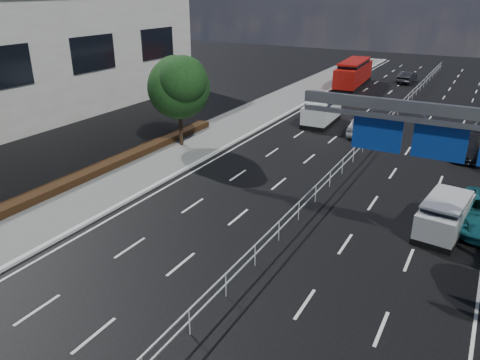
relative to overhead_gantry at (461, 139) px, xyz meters
The scene contains 11 objects.
median_fence 15.04m from the overhead_gantry, 118.43° to the left, with size 0.05×85.00×1.02m.
hedge_near 21.32m from the overhead_gantry, 165.85° to the right, with size 1.00×36.00×0.44m, color black.
overhead_gantry is the anchor object (origin of this frame).
near_building 37.59m from the overhead_gantry, 167.79° to the left, with size 12.00×38.00×10.00m, color beige.
near_tree_back 20.31m from the overhead_gantry, 157.03° to the left, with size 4.84×4.51×6.69m.
white_minivan 22.72m from the overhead_gantry, 122.33° to the left, with size 2.27×4.95×2.12m.
red_bus 39.17m from the overhead_gantry, 111.44° to the left, with size 2.99×10.21×3.01m.
near_car_silver 19.72m from the overhead_gantry, 115.12° to the left, with size 1.73×4.31×1.47m, color silver.
near_car_dark 42.88m from the overhead_gantry, 102.24° to the left, with size 1.48×4.25×1.40m, color black.
silver_minivan 5.80m from the overhead_gantry, 94.12° to the left, with size 2.30×4.43×1.76m.
parked_car_dark 16.44m from the overhead_gantry, 90.88° to the left, with size 1.86×4.57×1.33m, color black.
Camera 1 is at (7.55, -8.61, 10.85)m, focal length 35.00 mm.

